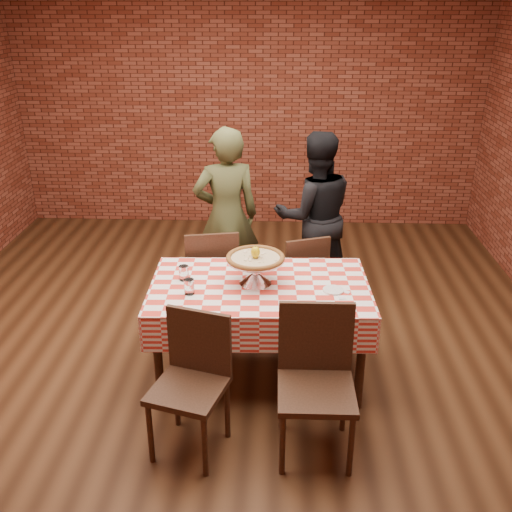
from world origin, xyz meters
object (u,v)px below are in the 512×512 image
table (260,331)px  water_glass_right (184,273)px  pizza_stand (255,271)px  diner_black (315,216)px  chair_far_right (299,278)px  water_glass_left (189,287)px  chair_near_right (316,389)px  pizza (255,258)px  diner_olive (226,216)px  chair_near_left (188,390)px  chair_far_left (211,275)px  condiment_caddy (265,257)px

table → water_glass_right: water_glass_right is taller
pizza_stand → diner_black: size_ratio=0.27×
chair_far_right → water_glass_right: bearing=20.8°
water_glass_left → chair_near_right: chair_near_right is taller
pizza → water_glass_left: 0.50m
pizza → chair_far_right: 0.98m
table → diner_olive: size_ratio=0.94×
diner_black → chair_near_left: bearing=58.8°
water_glass_right → chair_far_right: water_glass_right is taller
diner_olive → water_glass_right: bearing=65.9°
table → chair_near_right: (0.37, -0.80, 0.10)m
diner_black → diner_olive: bearing=0.1°
chair_near_right → chair_far_left: size_ratio=1.04×
chair_far_left → diner_olive: 0.61m
water_glass_right → water_glass_left: bearing=-72.0°
diner_olive → diner_black: (0.80, 0.14, -0.03)m
table → water_glass_left: 0.67m
condiment_caddy → chair_far_left: 0.74m
water_glass_right → chair_far_left: size_ratio=0.12×
water_glass_right → chair_far_right: (0.86, 0.73, -0.38)m
pizza_stand → chair_near_right: (0.40, -0.83, -0.38)m
table → pizza: pizza is taller
condiment_caddy → water_glass_right: bearing=-136.0°
water_glass_right → chair_near_right: size_ratio=0.12×
water_glass_left → water_glass_right: same height
pizza → diner_black: bearing=70.2°
pizza_stand → water_glass_right: bearing=177.2°
table → water_glass_right: size_ratio=14.02×
water_glass_right → diner_olive: diner_olive is taller
pizza_stand → chair_near_left: 1.01m
diner_olive → chair_near_left: bearing=73.9°
table → chair_near_right: 0.89m
pizza → water_glass_left: pizza is taller
table → pizza_stand: bearing=134.3°
pizza → diner_black: 1.45m
chair_near_right → water_glass_right: bearing=136.4°
chair_near_right → diner_black: diner_black is taller
pizza_stand → chair_far_right: 0.93m
water_glass_right → chair_far_left: 0.80m
water_glass_left → water_glass_right: size_ratio=1.00×
chair_near_left → pizza: bearing=82.9°
water_glass_right → chair_far_left: bearing=81.3°
chair_far_left → water_glass_right: bearing=70.1°
pizza_stand → pizza: (-0.00, -0.00, 0.10)m
table → chair_near_left: 0.91m
chair_far_right → water_glass_left: bearing=30.5°
pizza → chair_near_left: 1.05m
pizza_stand → pizza: 0.10m
pizza_stand → water_glass_left: bearing=-157.1°
water_glass_right → chair_near_right: (0.92, -0.86, -0.34)m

